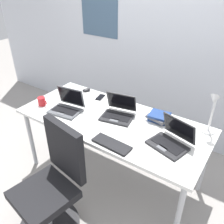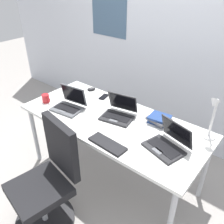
{
  "view_description": "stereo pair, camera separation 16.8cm",
  "coord_description": "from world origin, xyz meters",
  "px_view_note": "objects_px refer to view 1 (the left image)",
  "views": [
    {
      "loc": [
        1.06,
        -1.57,
        1.98
      ],
      "look_at": [
        0.0,
        0.0,
        0.82
      ],
      "focal_mm": 38.52,
      "sensor_mm": 36.0,
      "label": 1
    },
    {
      "loc": [
        1.2,
        -1.47,
        1.98
      ],
      "look_at": [
        0.0,
        0.0,
        0.82
      ],
      "focal_mm": 38.52,
      "sensor_mm": 36.0,
      "label": 2
    }
  ],
  "objects_px": {
    "computer_mouse": "(86,90)",
    "cell_phone": "(100,97)",
    "laptop_back_right": "(118,113)",
    "laptop_by_keyboard": "(171,140)",
    "desk_lamp": "(211,114)",
    "external_keyboard": "(112,144)",
    "office_chair": "(52,191)",
    "pill_bottle": "(184,127)",
    "laptop_near_mouse": "(67,107)",
    "book_stack": "(159,117)",
    "coffee_mug": "(42,101)"
  },
  "relations": [
    {
      "from": "computer_mouse",
      "to": "book_stack",
      "type": "distance_m",
      "value": 0.95
    },
    {
      "from": "laptop_by_keyboard",
      "to": "external_keyboard",
      "type": "xyz_separation_m",
      "value": [
        -0.39,
        -0.27,
        -0.03
      ]
    },
    {
      "from": "desk_lamp",
      "to": "external_keyboard",
      "type": "relative_size",
      "value": 1.21
    },
    {
      "from": "coffee_mug",
      "to": "laptop_near_mouse",
      "type": "bearing_deg",
      "value": 12.53
    },
    {
      "from": "laptop_near_mouse",
      "to": "cell_phone",
      "type": "distance_m",
      "value": 0.42
    },
    {
      "from": "laptop_by_keyboard",
      "to": "pill_bottle",
      "type": "bearing_deg",
      "value": 85.59
    },
    {
      "from": "office_chair",
      "to": "pill_bottle",
      "type": "bearing_deg",
      "value": 52.46
    },
    {
      "from": "computer_mouse",
      "to": "office_chair",
      "type": "bearing_deg",
      "value": -33.88
    },
    {
      "from": "cell_phone",
      "to": "laptop_back_right",
      "type": "bearing_deg",
      "value": -41.84
    },
    {
      "from": "desk_lamp",
      "to": "office_chair",
      "type": "relative_size",
      "value": 0.41
    },
    {
      "from": "book_stack",
      "to": "coffee_mug",
      "type": "xyz_separation_m",
      "value": [
        -1.12,
        -0.41,
        0.0
      ]
    },
    {
      "from": "laptop_by_keyboard",
      "to": "pill_bottle",
      "type": "height_order",
      "value": "laptop_by_keyboard"
    },
    {
      "from": "office_chair",
      "to": "laptop_near_mouse",
      "type": "bearing_deg",
      "value": 120.71
    },
    {
      "from": "laptop_by_keyboard",
      "to": "office_chair",
      "type": "height_order",
      "value": "office_chair"
    },
    {
      "from": "laptop_near_mouse",
      "to": "computer_mouse",
      "type": "xyz_separation_m",
      "value": [
        -0.11,
        0.44,
        -0.03
      ]
    },
    {
      "from": "book_stack",
      "to": "coffee_mug",
      "type": "height_order",
      "value": "coffee_mug"
    },
    {
      "from": "laptop_by_keyboard",
      "to": "computer_mouse",
      "type": "bearing_deg",
      "value": 162.67
    },
    {
      "from": "coffee_mug",
      "to": "desk_lamp",
      "type": "bearing_deg",
      "value": 16.52
    },
    {
      "from": "pill_bottle",
      "to": "computer_mouse",
      "type": "bearing_deg",
      "value": 174.4
    },
    {
      "from": "office_chair",
      "to": "book_stack",
      "type": "bearing_deg",
      "value": 63.76
    },
    {
      "from": "laptop_near_mouse",
      "to": "book_stack",
      "type": "height_order",
      "value": "laptop_near_mouse"
    },
    {
      "from": "laptop_near_mouse",
      "to": "desk_lamp",
      "type": "bearing_deg",
      "value": 17.41
    },
    {
      "from": "laptop_back_right",
      "to": "laptop_by_keyboard",
      "type": "bearing_deg",
      "value": -11.55
    },
    {
      "from": "external_keyboard",
      "to": "pill_bottle",
      "type": "relative_size",
      "value": 4.18
    },
    {
      "from": "external_keyboard",
      "to": "cell_phone",
      "type": "relative_size",
      "value": 2.43
    },
    {
      "from": "external_keyboard",
      "to": "cell_phone",
      "type": "distance_m",
      "value": 0.82
    },
    {
      "from": "laptop_back_right",
      "to": "computer_mouse",
      "type": "relative_size",
      "value": 3.53
    },
    {
      "from": "external_keyboard",
      "to": "coffee_mug",
      "type": "distance_m",
      "value": 0.97
    },
    {
      "from": "laptop_back_right",
      "to": "coffee_mug",
      "type": "distance_m",
      "value": 0.81
    },
    {
      "from": "desk_lamp",
      "to": "laptop_by_keyboard",
      "type": "relative_size",
      "value": 1.11
    },
    {
      "from": "laptop_back_right",
      "to": "pill_bottle",
      "type": "bearing_deg",
      "value": 12.4
    },
    {
      "from": "office_chair",
      "to": "external_keyboard",
      "type": "bearing_deg",
      "value": 53.24
    },
    {
      "from": "desk_lamp",
      "to": "cell_phone",
      "type": "bearing_deg",
      "value": 179.51
    },
    {
      "from": "laptop_near_mouse",
      "to": "cell_phone",
      "type": "bearing_deg",
      "value": 74.59
    },
    {
      "from": "external_keyboard",
      "to": "laptop_near_mouse",
      "type": "bearing_deg",
      "value": 166.47
    },
    {
      "from": "computer_mouse",
      "to": "office_chair",
      "type": "relative_size",
      "value": 0.1
    },
    {
      "from": "computer_mouse",
      "to": "cell_phone",
      "type": "height_order",
      "value": "computer_mouse"
    },
    {
      "from": "computer_mouse",
      "to": "desk_lamp",
      "type": "bearing_deg",
      "value": 29.89
    },
    {
      "from": "external_keyboard",
      "to": "office_chair",
      "type": "xyz_separation_m",
      "value": [
        -0.31,
        -0.41,
        -0.35
      ]
    },
    {
      "from": "desk_lamp",
      "to": "laptop_by_keyboard",
      "type": "xyz_separation_m",
      "value": [
        -0.2,
        -0.32,
        -0.15
      ]
    },
    {
      "from": "laptop_back_right",
      "to": "computer_mouse",
      "type": "distance_m",
      "value": 0.65
    },
    {
      "from": "computer_mouse",
      "to": "book_stack",
      "type": "height_order",
      "value": "book_stack"
    },
    {
      "from": "desk_lamp",
      "to": "coffee_mug",
      "type": "xyz_separation_m",
      "value": [
        -1.55,
        -0.46,
        -0.15
      ]
    },
    {
      "from": "laptop_near_mouse",
      "to": "laptop_back_right",
      "type": "bearing_deg",
      "value": 21.73
    },
    {
      "from": "desk_lamp",
      "to": "laptop_near_mouse",
      "type": "relative_size",
      "value": 1.23
    },
    {
      "from": "laptop_back_right",
      "to": "external_keyboard",
      "type": "distance_m",
      "value": 0.43
    },
    {
      "from": "laptop_back_right",
      "to": "coffee_mug",
      "type": "height_order",
      "value": "laptop_back_right"
    },
    {
      "from": "laptop_near_mouse",
      "to": "external_keyboard",
      "type": "height_order",
      "value": "laptop_near_mouse"
    },
    {
      "from": "computer_mouse",
      "to": "coffee_mug",
      "type": "relative_size",
      "value": 0.85
    },
    {
      "from": "desk_lamp",
      "to": "cell_phone",
      "type": "relative_size",
      "value": 2.94
    }
  ]
}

